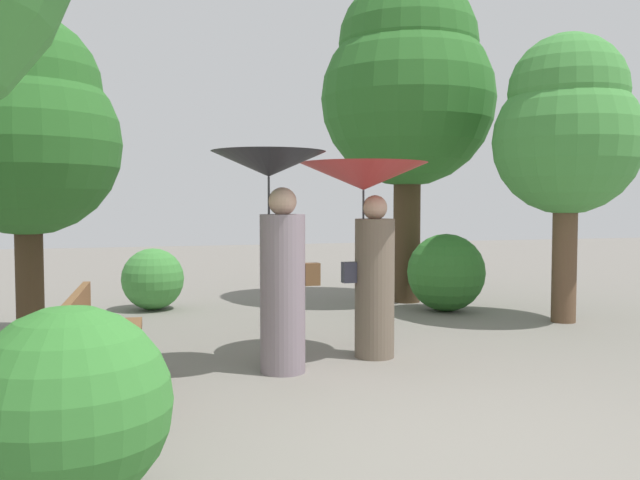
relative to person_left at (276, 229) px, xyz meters
The scene contains 10 objects.
ground_plane 2.45m from the person_left, 74.64° to the right, with size 40.00×40.00×0.00m, color slate.
person_left is the anchor object (origin of this frame).
person_right 1.03m from the person_left, 17.47° to the left, with size 1.24×1.24×1.90m.
park_bench 1.72m from the person_left, 164.94° to the right, with size 0.57×1.52×0.83m.
tree_near_left 3.13m from the person_left, 139.61° to the left, with size 1.95×1.95×3.49m.
tree_near_right 5.02m from the person_left, 51.23° to the left, with size 2.61×2.61×4.93m.
tree_mid_right 4.46m from the person_left, 19.04° to the left, with size 1.83×1.83×3.62m.
bush_path_left 4.06m from the person_left, 40.63° to the left, with size 1.08×1.08×1.08m, color #2D6B28.
bush_path_right 4.11m from the person_left, 102.64° to the left, with size 0.87×0.87×0.87m, color #428C3D.
bush_behind_bench 2.88m from the person_left, 124.75° to the right, with size 1.01×1.01×1.01m, color #387F33.
Camera 1 is at (-1.89, -3.72, 1.51)m, focal length 37.42 mm.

